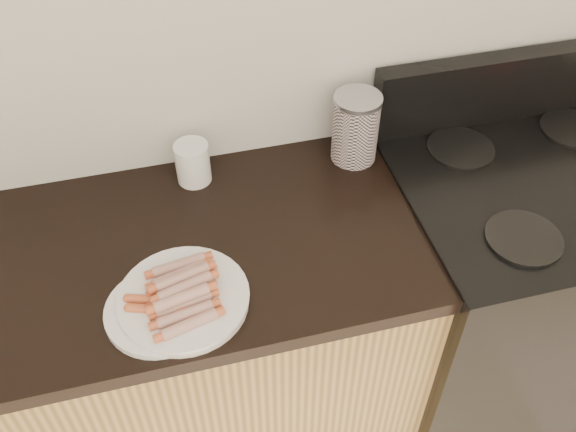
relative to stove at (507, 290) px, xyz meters
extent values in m
cube|color=silver|center=(-0.78, 0.32, 0.84)|extent=(4.00, 0.04, 2.60)
cube|color=#AB8248|center=(-1.48, 0.01, -0.03)|extent=(2.20, 0.59, 0.86)
cube|color=black|center=(0.00, 0.00, -0.01)|extent=(0.76, 0.65, 0.90)
cube|color=black|center=(0.00, 0.00, 0.45)|extent=(0.76, 0.65, 0.01)
cube|color=black|center=(0.00, 0.28, 0.55)|extent=(0.76, 0.06, 0.20)
cylinder|color=black|center=(-0.17, -0.17, 0.46)|extent=(0.18, 0.18, 0.01)
cylinder|color=black|center=(-0.17, 0.17, 0.46)|extent=(0.18, 0.18, 0.01)
cylinder|color=black|center=(0.17, 0.17, 0.46)|extent=(0.18, 0.18, 0.01)
cylinder|color=silver|center=(-0.96, -0.15, 0.45)|extent=(0.36, 0.36, 0.02)
cylinder|color=white|center=(-1.02, -0.16, 0.45)|extent=(0.30, 0.30, 0.02)
cylinder|color=brown|center=(-0.96, -0.23, 0.48)|extent=(0.12, 0.05, 0.03)
cylinder|color=brown|center=(-0.96, -0.20, 0.48)|extent=(0.12, 0.05, 0.03)
cylinder|color=brown|center=(-0.96, -0.17, 0.48)|extent=(0.12, 0.05, 0.03)
cylinder|color=brown|center=(-0.96, -0.15, 0.48)|extent=(0.12, 0.05, 0.03)
cylinder|color=brown|center=(-0.96, -0.12, 0.48)|extent=(0.12, 0.05, 0.03)
cylinder|color=brown|center=(-0.96, -0.09, 0.48)|extent=(0.12, 0.05, 0.03)
cylinder|color=brown|center=(-0.96, -0.06, 0.48)|extent=(0.12, 0.05, 0.03)
cylinder|color=brown|center=(-0.96, -0.17, 0.50)|extent=(0.12, 0.05, 0.03)
cylinder|color=brown|center=(-0.96, -0.15, 0.50)|extent=(0.12, 0.05, 0.03)
cylinder|color=brown|center=(-0.96, -0.12, 0.50)|extent=(0.12, 0.05, 0.03)
cylinder|color=#DA7D4D|center=(-1.02, -0.17, 0.47)|extent=(0.13, 0.06, 0.02)
cylinder|color=#DA7D4D|center=(-1.02, -0.15, 0.47)|extent=(0.13, 0.06, 0.02)
cylinder|color=white|center=(-0.45, 0.23, 0.53)|extent=(0.12, 0.12, 0.18)
cylinder|color=silver|center=(-0.45, 0.23, 0.63)|extent=(0.12, 0.12, 0.01)
cylinder|color=white|center=(-0.88, 0.24, 0.50)|extent=(0.09, 0.09, 0.11)
camera|label=1|loc=(-0.96, -1.01, 1.56)|focal=40.00mm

